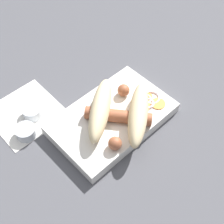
{
  "coord_description": "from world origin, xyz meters",
  "views": [
    {
      "loc": [
        0.29,
        0.31,
        0.59
      ],
      "look_at": [
        0.0,
        0.0,
        0.04
      ],
      "focal_mm": 50.0,
      "sensor_mm": 36.0,
      "label": 1
    }
  ],
  "objects_px": {
    "bread_roll": "(119,112)",
    "condiment_cup_far": "(26,132)",
    "sausage": "(120,115)",
    "food_tray": "(112,118)",
    "condiment_cup_near": "(33,112)"
  },
  "relations": [
    {
      "from": "condiment_cup_near",
      "to": "condiment_cup_far",
      "type": "bearing_deg",
      "value": 40.45
    },
    {
      "from": "food_tray",
      "to": "sausage",
      "type": "distance_m",
      "value": 0.04
    },
    {
      "from": "food_tray",
      "to": "condiment_cup_near",
      "type": "bearing_deg",
      "value": -49.55
    },
    {
      "from": "food_tray",
      "to": "condiment_cup_near",
      "type": "distance_m",
      "value": 0.19
    },
    {
      "from": "condiment_cup_near",
      "to": "food_tray",
      "type": "bearing_deg",
      "value": 130.45
    },
    {
      "from": "sausage",
      "to": "condiment_cup_near",
      "type": "height_order",
      "value": "sausage"
    },
    {
      "from": "food_tray",
      "to": "bread_roll",
      "type": "distance_m",
      "value": 0.05
    },
    {
      "from": "sausage",
      "to": "bread_roll",
      "type": "bearing_deg",
      "value": -37.22
    },
    {
      "from": "bread_roll",
      "to": "condiment_cup_near",
      "type": "bearing_deg",
      "value": -52.49
    },
    {
      "from": "sausage",
      "to": "food_tray",
      "type": "bearing_deg",
      "value": -79.61
    },
    {
      "from": "bread_roll",
      "to": "condiment_cup_near",
      "type": "relative_size",
      "value": 4.66
    },
    {
      "from": "bread_roll",
      "to": "sausage",
      "type": "xyz_separation_m",
      "value": [
        -0.0,
        0.0,
        -0.01
      ]
    },
    {
      "from": "bread_roll",
      "to": "condiment_cup_far",
      "type": "relative_size",
      "value": 4.66
    },
    {
      "from": "condiment_cup_far",
      "to": "condiment_cup_near",
      "type": "bearing_deg",
      "value": -139.55
    },
    {
      "from": "bread_roll",
      "to": "sausage",
      "type": "distance_m",
      "value": 0.01
    }
  ]
}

